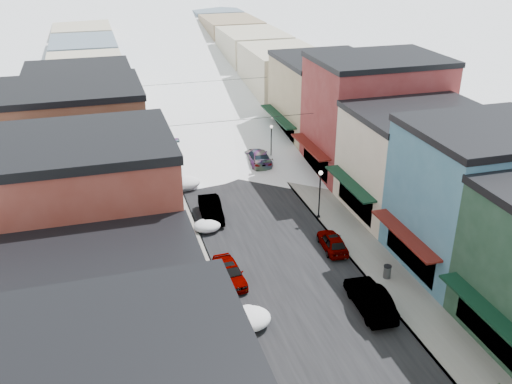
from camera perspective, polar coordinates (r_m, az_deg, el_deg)
road at (r=73.69m, az=-6.24°, el=7.12°), size 10.00×160.00×0.01m
sidewalk_left at (r=72.90m, az=-11.37°, el=6.63°), size 3.20×160.00×0.15m
sidewalk_right at (r=75.02m, az=-1.24°, el=7.65°), size 3.20×160.00×0.15m
curb_left at (r=73.03m, az=-10.16°, el=6.77°), size 0.10×160.00×0.15m
curb_right at (r=74.65m, az=-2.40°, el=7.55°), size 0.10×160.00×0.15m
bldg_l_cream at (r=28.05m, az=-15.68°, el=-15.43°), size 11.30×8.20×9.50m
bldg_l_brick_near at (r=33.88m, az=-17.28°, el=-4.92°), size 12.30×8.20×12.50m
bldg_l_grayblue at (r=42.22m, az=-16.41°, el=-1.32°), size 11.30×9.20×9.00m
bldg_l_brick_far at (r=50.19m, az=-17.92°, el=3.98°), size 13.30×9.20×11.00m
bldg_l_tan at (r=59.79m, az=-16.89°, el=6.93°), size 11.30×11.20×10.00m
bldg_r_blue at (r=42.86m, az=21.40°, el=-0.56°), size 11.30×9.20×10.50m
bldg_r_cream at (r=50.13m, az=15.77°, el=3.01°), size 12.30×9.20×9.00m
bldg_r_brick_far at (r=57.28m, az=11.75°, el=7.51°), size 13.30×9.20×11.50m
bldg_r_tan at (r=65.78m, az=6.90°, el=9.21°), size 11.30×11.20×9.50m
distant_blocks at (r=94.74m, az=-8.98°, el=13.50°), size 34.00×55.00×8.00m
overhead_cables at (r=60.15m, az=-4.29°, el=9.24°), size 16.40×15.04×0.04m
car_silver_sedan at (r=40.00m, az=-2.68°, el=-8.02°), size 1.93×4.34×1.45m
car_dark_hatch at (r=48.40m, az=-4.52°, el=-1.72°), size 1.98×4.89×1.58m
car_silver_wagon at (r=62.75m, az=-8.19°, el=4.50°), size 2.78×5.46×1.52m
car_green_sedan at (r=37.95m, az=11.36°, el=-10.40°), size 2.03×5.14×1.66m
car_gray_suv at (r=44.05m, az=7.66°, el=-4.95°), size 1.89×4.05×1.34m
car_black_sedan at (r=59.20m, az=0.24°, el=3.51°), size 2.57×5.53×1.56m
car_lane_silver at (r=69.88m, az=-6.59°, el=6.76°), size 2.35×4.69×1.53m
car_lane_white at (r=86.38m, az=-6.90°, el=10.33°), size 3.35×6.04×1.60m
trash_can at (r=41.23m, az=12.98°, el=-7.76°), size 0.56×0.56×0.95m
streetlamp_near at (r=47.49m, az=6.41°, el=0.37°), size 0.35×0.35×4.23m
streetlamp_far at (r=59.13m, az=1.53°, el=5.38°), size 0.33×0.33×3.91m
snow_pile_near at (r=36.09m, az=-0.67°, el=-12.50°), size 2.69×2.86×1.14m
snow_pile_mid at (r=46.60m, az=-4.91°, el=-3.33°), size 2.23×2.57×0.94m
snow_pile_far at (r=54.27m, az=-6.98°, el=0.95°), size 2.61×2.81×1.10m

